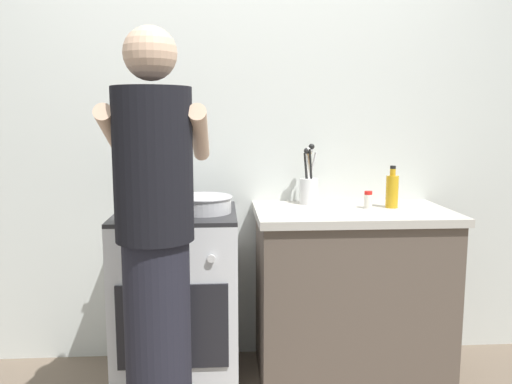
# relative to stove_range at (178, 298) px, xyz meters

# --- Properties ---
(back_wall) EXTENTS (3.20, 0.10, 2.50)m
(back_wall) POSITION_rel_stove_range_xyz_m (0.55, 0.35, 0.80)
(back_wall) COLOR silver
(back_wall) RESTS_ON ground
(countertop) EXTENTS (1.00, 0.60, 0.90)m
(countertop) POSITION_rel_stove_range_xyz_m (0.90, 0.00, 0.00)
(countertop) COLOR brown
(countertop) RESTS_ON ground
(stove_range) EXTENTS (0.60, 0.62, 0.90)m
(stove_range) POSITION_rel_stove_range_xyz_m (0.00, 0.00, 0.00)
(stove_range) COLOR silver
(stove_range) RESTS_ON ground
(pot) EXTENTS (0.28, 0.21, 0.11)m
(pot) POSITION_rel_stove_range_xyz_m (-0.14, -0.02, 0.50)
(pot) COLOR #B2B2B7
(pot) RESTS_ON stove_range
(mixing_bowl) EXTENTS (0.29, 0.29, 0.08)m
(mixing_bowl) POSITION_rel_stove_range_xyz_m (0.14, -0.03, 0.50)
(mixing_bowl) COLOR #B7B7BC
(mixing_bowl) RESTS_ON stove_range
(utensil_crock) EXTENTS (0.10, 0.10, 0.33)m
(utensil_crock) POSITION_rel_stove_range_xyz_m (0.70, 0.19, 0.55)
(utensil_crock) COLOR silver
(utensil_crock) RESTS_ON countertop
(spice_bottle) EXTENTS (0.04, 0.04, 0.09)m
(spice_bottle) POSITION_rel_stove_range_xyz_m (0.99, 0.03, 0.49)
(spice_bottle) COLOR silver
(spice_bottle) RESTS_ON countertop
(oil_bottle) EXTENTS (0.06, 0.06, 0.22)m
(oil_bottle) POSITION_rel_stove_range_xyz_m (1.12, 0.05, 0.54)
(oil_bottle) COLOR gold
(oil_bottle) RESTS_ON countertop
(person) EXTENTS (0.41, 0.50, 1.70)m
(person) POSITION_rel_stove_range_xyz_m (-0.03, -0.59, 0.41)
(person) COLOR black
(person) RESTS_ON ground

